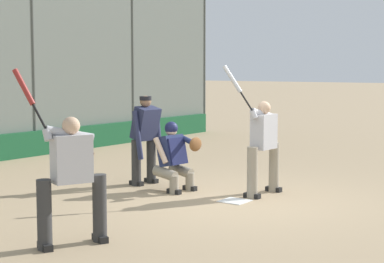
{
  "coord_description": "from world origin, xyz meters",
  "views": [
    {
      "loc": [
        8.63,
        5.3,
        2.13
      ],
      "look_at": [
        -0.22,
        -1.0,
        1.05
      ],
      "focal_mm": 60.0,
      "sensor_mm": 36.0,
      "label": 1
    }
  ],
  "objects_px": {
    "umpire_home": "(145,137)",
    "batter_on_deck": "(71,176)",
    "catcher_behind_plate": "(175,155)",
    "batter_at_plate": "(263,144)",
    "fielding_glove_on_dirt": "(90,154)"
  },
  "relations": [
    {
      "from": "catcher_behind_plate",
      "to": "batter_on_deck",
      "type": "bearing_deg",
      "value": 21.86
    },
    {
      "from": "catcher_behind_plate",
      "to": "batter_on_deck",
      "type": "relative_size",
      "value": 0.57
    },
    {
      "from": "umpire_home",
      "to": "batter_on_deck",
      "type": "relative_size",
      "value": 0.77
    },
    {
      "from": "umpire_home",
      "to": "batter_on_deck",
      "type": "distance_m",
      "value": 4.11
    },
    {
      "from": "batter_at_plate",
      "to": "batter_on_deck",
      "type": "distance_m",
      "value": 4.06
    },
    {
      "from": "catcher_behind_plate",
      "to": "umpire_home",
      "type": "distance_m",
      "value": 0.87
    },
    {
      "from": "batter_on_deck",
      "to": "fielding_glove_on_dirt",
      "type": "xyz_separation_m",
      "value": [
        -5.8,
        -5.41,
        -0.8
      ]
    },
    {
      "from": "umpire_home",
      "to": "fielding_glove_on_dirt",
      "type": "distance_m",
      "value": 4.21
    },
    {
      "from": "fielding_glove_on_dirt",
      "to": "batter_on_deck",
      "type": "bearing_deg",
      "value": 43.02
    },
    {
      "from": "batter_on_deck",
      "to": "catcher_behind_plate",
      "type": "bearing_deg",
      "value": -139.7
    },
    {
      "from": "batter_at_plate",
      "to": "catcher_behind_plate",
      "type": "distance_m",
      "value": 1.55
    },
    {
      "from": "batter_at_plate",
      "to": "fielding_glove_on_dirt",
      "type": "relative_size",
      "value": 7.64
    },
    {
      "from": "umpire_home",
      "to": "batter_on_deck",
      "type": "height_order",
      "value": "batter_on_deck"
    },
    {
      "from": "catcher_behind_plate",
      "to": "umpire_home",
      "type": "bearing_deg",
      "value": -98.39
    },
    {
      "from": "fielding_glove_on_dirt",
      "to": "catcher_behind_plate",
      "type": "bearing_deg",
      "value": 61.8
    }
  ]
}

